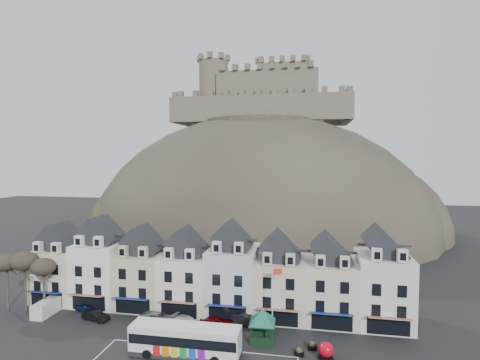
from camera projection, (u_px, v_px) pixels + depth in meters
The scene contains 19 objects.
townhouse_terrace at pixel (211, 274), 54.18m from camera, with size 54.40×9.35×11.80m.
castle_hill at pixel (264, 235), 106.27m from camera, with size 100.00×76.00×68.00m.
castle at pixel (264, 96), 110.77m from camera, with size 50.20×22.20×22.00m.
tree_left_far at pixel (7, 263), 54.08m from camera, with size 3.61×3.61×8.24m.
tree_left_mid at pixel (25, 262), 53.51m from camera, with size 3.78×3.78×8.64m.
tree_left_near at pixel (43, 267), 53.00m from camera, with size 3.43×3.43×7.84m.
bus at pixel (185, 339), 41.65m from camera, with size 12.40×2.98×3.50m.
bus_shelter at pixel (262, 316), 44.91m from camera, with size 6.19×6.19×3.94m.
red_buoy at pixel (326, 351), 40.75m from camera, with size 1.65×1.65×2.04m.
flagpole at pixel (273, 297), 45.94m from camera, with size 1.20×0.52×8.81m.
white_van at pixel (46, 308), 52.58m from camera, with size 2.02×4.39×1.98m.
planter_west at pixel (312, 346), 43.03m from camera, with size 1.06×0.72×1.02m.
planter_east at pixel (299, 352), 41.73m from camera, with size 1.08×0.79×0.97m.
car_navy at pixel (88, 307), 53.75m from camera, with size 1.44×3.58×1.22m, color #0B1939.
car_black at pixel (96, 316), 50.79m from camera, with size 1.38×3.96×1.30m, color black.
car_silver at pixel (158, 318), 49.75m from camera, with size 2.42×5.17×1.46m, color gray.
car_white at pixel (187, 321), 49.19m from camera, with size 1.72×4.24×1.23m, color silver.
car_maroon at pixel (216, 323), 48.45m from camera, with size 1.79×4.44×1.51m, color #570507.
car_charcoal at pixel (246, 319), 49.49m from camera, with size 1.65×4.74×1.56m, color black.
Camera 1 is at (14.06, -35.58, 22.22)m, focal length 28.00 mm.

